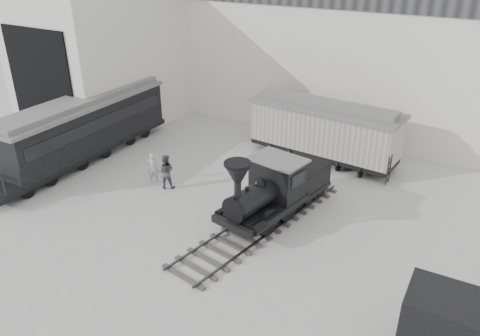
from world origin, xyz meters
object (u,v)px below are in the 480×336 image
Objects in this scene: boxcar at (324,129)px; visitor_b at (166,172)px; locomotive at (272,192)px; passenger_coach at (84,128)px; visitor_a at (153,168)px; coal_hopper at (444,320)px.

visitor_b is at bearing -122.33° from boxcar.
boxcar is at bearing 102.86° from locomotive.
locomotive reaches higher than boxcar.
visitor_b is at bearing -169.23° from locomotive.
passenger_coach is (-11.94, -6.82, -0.00)m from boxcar.
visitor_b is at bearing -7.70° from passenger_coach.
visitor_a is (-7.02, 0.01, -0.51)m from locomotive.
passenger_coach is at bearing -33.34° from visitor_b.
boxcar is 3.57× the size of coal_hopper.
visitor_a is at bearing -6.96° from passenger_coach.
visitor_b is (-5.57, -7.45, -0.95)m from boxcar.
visitor_a is 15.80m from coal_hopper.
locomotive is 4.20× the size of coal_hopper.
boxcar reaches higher than visitor_b.
locomotive reaches higher than visitor_b.
visitor_a is 1.02m from visitor_b.
visitor_a is (-6.57, -7.28, -1.04)m from boxcar.
coal_hopper is at bearing -21.29° from locomotive.
visitor_b is at bearing 160.61° from coal_hopper.
passenger_coach is (-12.40, 0.47, 0.53)m from locomotive.
locomotive is 6.34× the size of visitor_a.
passenger_coach is at bearing -172.89° from locomotive.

